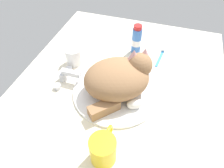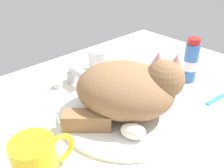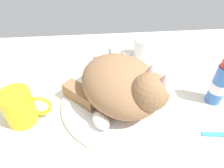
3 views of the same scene
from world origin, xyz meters
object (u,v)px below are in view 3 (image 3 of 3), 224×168
at_px(faucet, 113,54).
at_px(coffee_mug, 20,107).
at_px(cat, 123,85).
at_px(toothpaste_bottle, 220,84).
at_px(rinse_cup, 143,48).

distance_m(faucet, coffee_mug, 0.36).
relative_size(cat, coffee_mug, 2.55).
relative_size(faucet, toothpaste_bottle, 0.95).
xyz_separation_m(faucet, coffee_mug, (-0.26, -0.25, 0.02)).
bearing_deg(faucet, coffee_mug, -135.65).
relative_size(rinse_cup, toothpaste_bottle, 0.54).
distance_m(coffee_mug, rinse_cup, 0.46).
distance_m(coffee_mug, toothpaste_bottle, 0.53).
bearing_deg(cat, toothpaste_bottle, -0.66).
distance_m(cat, toothpaste_bottle, 0.27).
height_order(rinse_cup, toothpaste_bottle, toothpaste_bottle).
relative_size(cat, toothpaste_bottle, 2.23).
bearing_deg(cat, coffee_mug, -174.02).
xyz_separation_m(cat, toothpaste_bottle, (0.26, -0.00, -0.01)).
relative_size(faucet, coffee_mug, 1.08).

